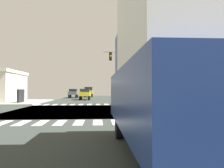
{
  "coord_description": "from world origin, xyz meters",
  "views": [
    {
      "loc": [
        0.27,
        -19.56,
        1.77
      ],
      "look_at": [
        1.6,
        2.29,
        2.3
      ],
      "focal_mm": 36.38,
      "sensor_mm": 36.0,
      "label": 1
    }
  ],
  "objects_px": {
    "pickup_crossing_2": "(217,101)",
    "box_truck_leading_1": "(167,58)",
    "traffic_signal_mast": "(140,63)",
    "street_lamp": "(149,67)",
    "sedan_trailing_3": "(85,93)",
    "pickup_nearside_1": "(89,91)",
    "sedan_queued_2": "(73,93)"
  },
  "relations": [
    {
      "from": "pickup_crossing_2",
      "to": "box_truck_leading_1",
      "type": "distance_m",
      "value": 4.55
    },
    {
      "from": "traffic_signal_mast",
      "to": "street_lamp",
      "type": "relative_size",
      "value": 0.83
    },
    {
      "from": "traffic_signal_mast",
      "to": "street_lamp",
      "type": "bearing_deg",
      "value": 69.81
    },
    {
      "from": "sedan_trailing_3",
      "to": "traffic_signal_mast",
      "type": "bearing_deg",
      "value": 122.12
    },
    {
      "from": "street_lamp",
      "to": "pickup_crossing_2",
      "type": "height_order",
      "value": "street_lamp"
    },
    {
      "from": "traffic_signal_mast",
      "to": "pickup_nearside_1",
      "type": "height_order",
      "value": "traffic_signal_mast"
    },
    {
      "from": "sedan_queued_2",
      "to": "box_truck_leading_1",
      "type": "relative_size",
      "value": 0.6
    },
    {
      "from": "pickup_crossing_2",
      "to": "sedan_trailing_3",
      "type": "bearing_deg",
      "value": 103.05
    },
    {
      "from": "sedan_queued_2",
      "to": "box_truck_leading_1",
      "type": "height_order",
      "value": "box_truck_leading_1"
    },
    {
      "from": "traffic_signal_mast",
      "to": "sedan_trailing_3",
      "type": "height_order",
      "value": "traffic_signal_mast"
    },
    {
      "from": "traffic_signal_mast",
      "to": "pickup_crossing_2",
      "type": "bearing_deg",
      "value": -91.0
    },
    {
      "from": "pickup_crossing_2",
      "to": "traffic_signal_mast",
      "type": "bearing_deg",
      "value": 89.0
    },
    {
      "from": "pickup_nearside_1",
      "to": "sedan_queued_2",
      "type": "bearing_deg",
      "value": 61.75
    },
    {
      "from": "pickup_nearside_1",
      "to": "sedan_queued_2",
      "type": "distance_m",
      "value": 6.34
    },
    {
      "from": "box_truck_leading_1",
      "to": "sedan_trailing_3",
      "type": "height_order",
      "value": "box_truck_leading_1"
    },
    {
      "from": "street_lamp",
      "to": "box_truck_leading_1",
      "type": "bearing_deg",
      "value": -101.83
    },
    {
      "from": "street_lamp",
      "to": "pickup_nearside_1",
      "type": "distance_m",
      "value": 21.9
    },
    {
      "from": "pickup_crossing_2",
      "to": "sedan_trailing_3",
      "type": "distance_m",
      "value": 30.99
    },
    {
      "from": "sedan_trailing_3",
      "to": "pickup_nearside_1",
      "type": "bearing_deg",
      "value": -90.0
    },
    {
      "from": "street_lamp",
      "to": "sedan_trailing_3",
      "type": "height_order",
      "value": "street_lamp"
    },
    {
      "from": "street_lamp",
      "to": "pickup_nearside_1",
      "type": "xyz_separation_m",
      "value": [
        -10.16,
        18.98,
        -3.98
      ]
    },
    {
      "from": "traffic_signal_mast",
      "to": "pickup_nearside_1",
      "type": "xyz_separation_m",
      "value": [
        -7.32,
        26.69,
        -3.71
      ]
    },
    {
      "from": "pickup_nearside_1",
      "to": "sedan_trailing_3",
      "type": "xyz_separation_m",
      "value": [
        0.0,
        -15.02,
        -0.17
      ]
    },
    {
      "from": "traffic_signal_mast",
      "to": "pickup_nearside_1",
      "type": "distance_m",
      "value": 27.92
    },
    {
      "from": "street_lamp",
      "to": "box_truck_leading_1",
      "type": "distance_m",
      "value": 30.17
    },
    {
      "from": "pickup_nearside_1",
      "to": "box_truck_leading_1",
      "type": "height_order",
      "value": "box_truck_leading_1"
    },
    {
      "from": "traffic_signal_mast",
      "to": "sedan_queued_2",
      "type": "xyz_separation_m",
      "value": [
        -10.32,
        21.11,
        -3.89
      ]
    },
    {
      "from": "sedan_queued_2",
      "to": "box_truck_leading_1",
      "type": "distance_m",
      "value": 43.4
    },
    {
      "from": "pickup_crossing_2",
      "to": "sedan_trailing_3",
      "type": "relative_size",
      "value": 1.19
    },
    {
      "from": "street_lamp",
      "to": "sedan_queued_2",
      "type": "bearing_deg",
      "value": 134.47
    },
    {
      "from": "pickup_crossing_2",
      "to": "sedan_queued_2",
      "type": "relative_size",
      "value": 1.19
    },
    {
      "from": "pickup_nearside_1",
      "to": "pickup_crossing_2",
      "type": "distance_m",
      "value": 45.75
    }
  ]
}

